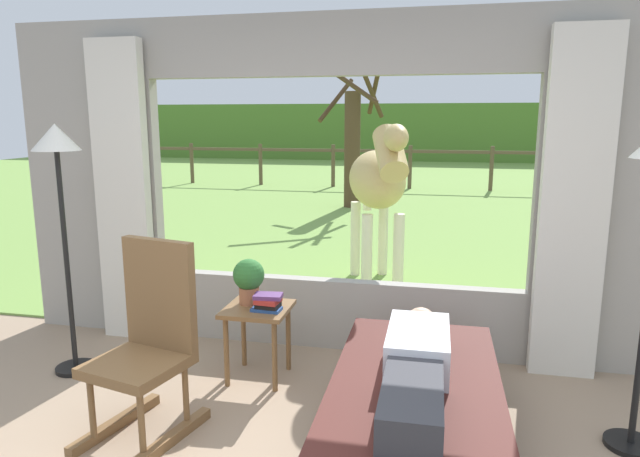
# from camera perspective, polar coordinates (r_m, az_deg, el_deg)

# --- Properties ---
(back_wall_with_window) EXTENTS (5.20, 0.12, 2.55)m
(back_wall_with_window) POSITION_cam_1_polar(r_m,az_deg,el_deg) (4.29, 1.31, 3.77)
(back_wall_with_window) COLOR #9E998E
(back_wall_with_window) RESTS_ON ground_plane
(curtain_panel_left) EXTENTS (0.44, 0.10, 2.40)m
(curtain_panel_left) POSITION_cam_1_polar(r_m,az_deg,el_deg) (4.79, -19.35, 3.32)
(curtain_panel_left) COLOR silver
(curtain_panel_left) RESTS_ON ground_plane
(curtain_panel_right) EXTENTS (0.44, 0.10, 2.40)m
(curtain_panel_right) POSITION_cam_1_polar(r_m,az_deg,el_deg) (4.18, 24.33, 1.90)
(curtain_panel_right) COLOR silver
(curtain_panel_right) RESTS_ON ground_plane
(outdoor_pasture_lawn) EXTENTS (36.00, 21.68, 0.02)m
(outdoor_pasture_lawn) POSITION_cam_1_polar(r_m,az_deg,el_deg) (15.20, 9.17, 4.23)
(outdoor_pasture_lawn) COLOR #759E47
(outdoor_pasture_lawn) RESTS_ON ground_plane
(distant_hill_ridge) EXTENTS (36.00, 2.00, 2.40)m
(distant_hill_ridge) POSITION_cam_1_polar(r_m,az_deg,el_deg) (24.94, 10.57, 9.57)
(distant_hill_ridge) COLOR #527C2E
(distant_hill_ridge) RESTS_ON ground_plane
(recliner_sofa) EXTENTS (0.92, 1.71, 0.42)m
(recliner_sofa) POSITION_cam_1_polar(r_m,az_deg,el_deg) (3.28, 9.60, -17.84)
(recliner_sofa) COLOR black
(recliner_sofa) RESTS_ON ground_plane
(reclining_person) EXTENTS (0.35, 1.43, 0.22)m
(reclining_person) POSITION_cam_1_polar(r_m,az_deg,el_deg) (3.10, 9.74, -13.36)
(reclining_person) COLOR silver
(reclining_person) RESTS_ON recliner_sofa
(rocking_chair) EXTENTS (0.61, 0.77, 1.12)m
(rocking_chair) POSITION_cam_1_polar(r_m,az_deg,el_deg) (3.42, -16.93, -10.85)
(rocking_chair) COLOR brown
(rocking_chair) RESTS_ON ground_plane
(side_table) EXTENTS (0.44, 0.44, 0.52)m
(side_table) POSITION_cam_1_polar(r_m,az_deg,el_deg) (3.96, -6.33, -9.20)
(side_table) COLOR brown
(side_table) RESTS_ON ground_plane
(potted_plant) EXTENTS (0.22, 0.22, 0.32)m
(potted_plant) POSITION_cam_1_polar(r_m,az_deg,el_deg) (3.96, -7.24, -5.03)
(potted_plant) COLOR #9E6042
(potted_plant) RESTS_ON side_table
(book_stack) EXTENTS (0.21, 0.16, 0.12)m
(book_stack) POSITION_cam_1_polar(r_m,az_deg,el_deg) (3.84, -5.32, -7.45)
(book_stack) COLOR #23478C
(book_stack) RESTS_ON side_table
(floor_lamp_left) EXTENTS (0.32, 0.32, 1.76)m
(floor_lamp_left) POSITION_cam_1_polar(r_m,az_deg,el_deg) (4.22, -24.97, 5.00)
(floor_lamp_left) COLOR black
(floor_lamp_left) RESTS_ON ground_plane
(horse) EXTENTS (0.89, 1.81, 1.73)m
(horse) POSITION_cam_1_polar(r_m,az_deg,el_deg) (5.86, 5.92, 4.76)
(horse) COLOR tan
(horse) RESTS_ON outdoor_pasture_lawn
(pasture_tree) EXTENTS (1.28, 1.28, 2.88)m
(pasture_tree) POSITION_cam_1_polar(r_m,az_deg,el_deg) (11.36, 3.35, 8.80)
(pasture_tree) COLOR #4C3823
(pasture_tree) RESTS_ON outdoor_pasture_lawn
(pasture_fence_line) EXTENTS (16.10, 0.10, 1.10)m
(pasture_fence_line) POSITION_cam_1_polar(r_m,az_deg,el_deg) (14.59, 9.14, 6.85)
(pasture_fence_line) COLOR brown
(pasture_fence_line) RESTS_ON outdoor_pasture_lawn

